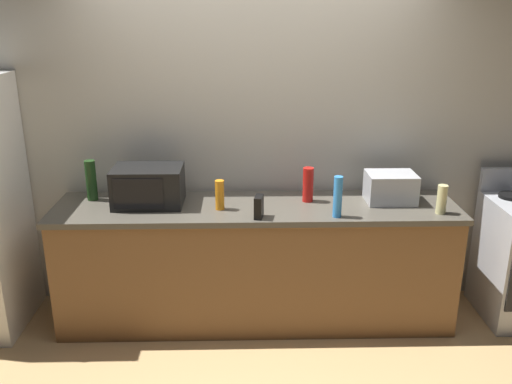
{
  "coord_description": "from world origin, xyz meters",
  "views": [
    {
      "loc": [
        -0.09,
        -3.21,
        2.23
      ],
      "look_at": [
        0.0,
        0.4,
        1.0
      ],
      "focal_mm": 38.46,
      "sensor_mm": 36.0,
      "label": 1
    }
  ],
  "objects_px": {
    "microwave": "(148,186)",
    "bottle_spray_cleaner": "(338,197)",
    "bottle_vinegar": "(442,199)",
    "bottle_hot_sauce": "(308,185)",
    "bottle_wine": "(91,180)",
    "bottle_dish_soap": "(220,195)",
    "toaster_oven": "(391,188)",
    "cordless_phone": "(259,207)"
  },
  "relations": [
    {
      "from": "bottle_spray_cleaner",
      "to": "bottle_wine",
      "type": "distance_m",
      "value": 1.75
    },
    {
      "from": "microwave",
      "to": "bottle_spray_cleaner",
      "type": "distance_m",
      "value": 1.31
    },
    {
      "from": "bottle_dish_soap",
      "to": "bottle_spray_cleaner",
      "type": "height_order",
      "value": "bottle_spray_cleaner"
    },
    {
      "from": "cordless_phone",
      "to": "bottle_hot_sauce",
      "type": "relative_size",
      "value": 0.6
    },
    {
      "from": "bottle_spray_cleaner",
      "to": "bottle_vinegar",
      "type": "relative_size",
      "value": 1.41
    },
    {
      "from": "bottle_dish_soap",
      "to": "bottle_spray_cleaner",
      "type": "xyz_separation_m",
      "value": [
        0.78,
        -0.16,
        0.04
      ]
    },
    {
      "from": "bottle_hot_sauce",
      "to": "bottle_wine",
      "type": "xyz_separation_m",
      "value": [
        -1.55,
        0.07,
        0.02
      ]
    },
    {
      "from": "microwave",
      "to": "bottle_hot_sauce",
      "type": "relative_size",
      "value": 1.93
    },
    {
      "from": "microwave",
      "to": "cordless_phone",
      "type": "distance_m",
      "value": 0.82
    },
    {
      "from": "cordless_phone",
      "to": "microwave",
      "type": "bearing_deg",
      "value": 170.76
    },
    {
      "from": "cordless_phone",
      "to": "bottle_hot_sauce",
      "type": "distance_m",
      "value": 0.48
    },
    {
      "from": "cordless_phone",
      "to": "bottle_dish_soap",
      "type": "height_order",
      "value": "bottle_dish_soap"
    },
    {
      "from": "bottle_vinegar",
      "to": "toaster_oven",
      "type": "bearing_deg",
      "value": 139.42
    },
    {
      "from": "toaster_oven",
      "to": "bottle_wine",
      "type": "bearing_deg",
      "value": 177.54
    },
    {
      "from": "toaster_oven",
      "to": "bottle_dish_soap",
      "type": "distance_m",
      "value": 1.21
    },
    {
      "from": "microwave",
      "to": "bottle_wine",
      "type": "xyz_separation_m",
      "value": [
        -0.42,
        0.1,
        0.01
      ]
    },
    {
      "from": "bottle_dish_soap",
      "to": "bottle_wine",
      "type": "distance_m",
      "value": 0.95
    },
    {
      "from": "bottle_hot_sauce",
      "to": "microwave",
      "type": "bearing_deg",
      "value": -178.25
    },
    {
      "from": "microwave",
      "to": "bottle_spray_cleaner",
      "type": "height_order",
      "value": "bottle_spray_cleaner"
    },
    {
      "from": "microwave",
      "to": "bottle_vinegar",
      "type": "xyz_separation_m",
      "value": [
        2.0,
        -0.23,
        -0.04
      ]
    },
    {
      "from": "bottle_wine",
      "to": "bottle_dish_soap",
      "type": "bearing_deg",
      "value": -13.34
    },
    {
      "from": "cordless_phone",
      "to": "bottle_dish_soap",
      "type": "xyz_separation_m",
      "value": [
        -0.26,
        0.16,
        0.03
      ]
    },
    {
      "from": "bottle_wine",
      "to": "microwave",
      "type": "bearing_deg",
      "value": -13.83
    },
    {
      "from": "bottle_dish_soap",
      "to": "microwave",
      "type": "bearing_deg",
      "value": 167.07
    },
    {
      "from": "bottle_wine",
      "to": "bottle_hot_sauce",
      "type": "bearing_deg",
      "value": -2.57
    },
    {
      "from": "toaster_oven",
      "to": "bottle_vinegar",
      "type": "height_order",
      "value": "toaster_oven"
    },
    {
      "from": "bottle_spray_cleaner",
      "to": "bottle_vinegar",
      "type": "bearing_deg",
      "value": 3.73
    },
    {
      "from": "bottle_dish_soap",
      "to": "bottle_wine",
      "type": "relative_size",
      "value": 0.71
    },
    {
      "from": "microwave",
      "to": "bottle_spray_cleaner",
      "type": "bearing_deg",
      "value": -12.15
    },
    {
      "from": "microwave",
      "to": "bottle_wine",
      "type": "distance_m",
      "value": 0.44
    },
    {
      "from": "cordless_phone",
      "to": "bottle_spray_cleaner",
      "type": "distance_m",
      "value": 0.52
    },
    {
      "from": "bottle_spray_cleaner",
      "to": "cordless_phone",
      "type": "bearing_deg",
      "value": -179.63
    },
    {
      "from": "cordless_phone",
      "to": "toaster_oven",
      "type": "bearing_deg",
      "value": 28.03
    },
    {
      "from": "microwave",
      "to": "bottle_vinegar",
      "type": "distance_m",
      "value": 2.01
    },
    {
      "from": "toaster_oven",
      "to": "bottle_wine",
      "type": "distance_m",
      "value": 2.14
    },
    {
      "from": "bottle_spray_cleaner",
      "to": "bottle_vinegar",
      "type": "height_order",
      "value": "bottle_spray_cleaner"
    },
    {
      "from": "microwave",
      "to": "bottle_dish_soap",
      "type": "relative_size",
      "value": 2.31
    },
    {
      "from": "bottle_dish_soap",
      "to": "bottle_wine",
      "type": "height_order",
      "value": "bottle_wine"
    },
    {
      "from": "microwave",
      "to": "bottle_dish_soap",
      "type": "height_order",
      "value": "microwave"
    },
    {
      "from": "bottle_hot_sauce",
      "to": "bottle_wine",
      "type": "relative_size",
      "value": 0.85
    },
    {
      "from": "microwave",
      "to": "bottle_wine",
      "type": "relative_size",
      "value": 1.64
    },
    {
      "from": "microwave",
      "to": "bottle_hot_sauce",
      "type": "distance_m",
      "value": 1.13
    }
  ]
}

